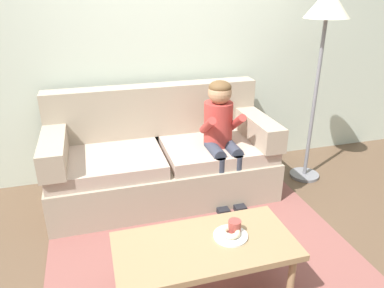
{
  "coord_description": "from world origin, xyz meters",
  "views": [
    {
      "loc": [
        -0.68,
        -2.18,
        1.83
      ],
      "look_at": [
        0.08,
        0.45,
        0.65
      ],
      "focal_mm": 33.83,
      "sensor_mm": 36.0,
      "label": 1
    }
  ],
  "objects_px": {
    "coffee_table": "(205,250)",
    "mug": "(235,227)",
    "donut": "(231,232)",
    "person_child": "(221,130)",
    "floor_lamp": "(326,19)",
    "couch": "(161,159)"
  },
  "relations": [
    {
      "from": "donut",
      "to": "mug",
      "type": "bearing_deg",
      "value": 37.52
    },
    {
      "from": "coffee_table",
      "to": "mug",
      "type": "relative_size",
      "value": 12.04
    },
    {
      "from": "couch",
      "to": "donut",
      "type": "distance_m",
      "value": 1.38
    },
    {
      "from": "coffee_table",
      "to": "floor_lamp",
      "type": "distance_m",
      "value": 2.31
    },
    {
      "from": "donut",
      "to": "mug",
      "type": "relative_size",
      "value": 1.33
    },
    {
      "from": "mug",
      "to": "floor_lamp",
      "type": "relative_size",
      "value": 0.05
    },
    {
      "from": "coffee_table",
      "to": "mug",
      "type": "bearing_deg",
      "value": 12.31
    },
    {
      "from": "mug",
      "to": "couch",
      "type": "bearing_deg",
      "value": 97.96
    },
    {
      "from": "couch",
      "to": "coffee_table",
      "type": "height_order",
      "value": "couch"
    },
    {
      "from": "coffee_table",
      "to": "mug",
      "type": "xyz_separation_m",
      "value": [
        0.2,
        0.04,
        0.09
      ]
    },
    {
      "from": "donut",
      "to": "floor_lamp",
      "type": "xyz_separation_m",
      "value": [
        1.35,
        1.25,
        1.11
      ]
    },
    {
      "from": "coffee_table",
      "to": "person_child",
      "type": "xyz_separation_m",
      "value": [
        0.53,
        1.17,
        0.28
      ]
    },
    {
      "from": "person_child",
      "to": "donut",
      "type": "distance_m",
      "value": 1.23
    },
    {
      "from": "couch",
      "to": "donut",
      "type": "relative_size",
      "value": 16.95
    },
    {
      "from": "donut",
      "to": "person_child",
      "type": "bearing_deg",
      "value": 72.79
    },
    {
      "from": "couch",
      "to": "person_child",
      "type": "xyz_separation_m",
      "value": [
        0.51,
        -0.21,
        0.32
      ]
    },
    {
      "from": "donut",
      "to": "coffee_table",
      "type": "bearing_deg",
      "value": -174.22
    },
    {
      "from": "couch",
      "to": "floor_lamp",
      "type": "xyz_separation_m",
      "value": [
        1.51,
        -0.11,
        1.23
      ]
    },
    {
      "from": "donut",
      "to": "mug",
      "type": "height_order",
      "value": "mug"
    },
    {
      "from": "couch",
      "to": "person_child",
      "type": "distance_m",
      "value": 0.64
    },
    {
      "from": "coffee_table",
      "to": "donut",
      "type": "bearing_deg",
      "value": 5.78
    },
    {
      "from": "couch",
      "to": "person_child",
      "type": "relative_size",
      "value": 1.85
    }
  ]
}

